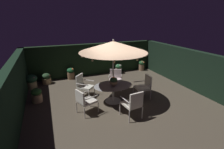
# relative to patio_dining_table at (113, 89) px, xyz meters

# --- Properties ---
(ground_plane) EXTENTS (7.92, 7.87, 0.02)m
(ground_plane) POSITION_rel_patio_dining_table_xyz_m (0.27, -0.05, -0.57)
(ground_plane) COLOR brown
(hedge_backdrop_rear) EXTENTS (7.92, 0.30, 1.87)m
(hedge_backdrop_rear) POSITION_rel_patio_dining_table_xyz_m (0.27, 3.74, 0.37)
(hedge_backdrop_rear) COLOR black
(hedge_backdrop_rear) RESTS_ON ground_plane
(hedge_backdrop_left) EXTENTS (0.30, 7.87, 1.87)m
(hedge_backdrop_left) POSITION_rel_patio_dining_table_xyz_m (-3.54, -0.05, 0.37)
(hedge_backdrop_left) COLOR black
(hedge_backdrop_left) RESTS_ON ground_plane
(hedge_backdrop_right) EXTENTS (0.30, 7.87, 1.87)m
(hedge_backdrop_right) POSITION_rel_patio_dining_table_xyz_m (4.09, -0.05, 0.37)
(hedge_backdrop_right) COLOR black
(hedge_backdrop_right) RESTS_ON ground_plane
(patio_dining_table) EXTENTS (1.60, 1.17, 0.73)m
(patio_dining_table) POSITION_rel_patio_dining_table_xyz_m (0.00, 0.00, 0.00)
(patio_dining_table) COLOR beige
(patio_dining_table) RESTS_ON ground_plane
(patio_umbrella) EXTENTS (2.60, 2.60, 2.57)m
(patio_umbrella) POSITION_rel_patio_dining_table_xyz_m (-0.00, 0.00, 1.72)
(patio_umbrella) COLOR silver
(patio_umbrella) RESTS_ON ground_plane
(centerpiece_planter) EXTENTS (0.32, 0.32, 0.40)m
(centerpiece_planter) POSITION_rel_patio_dining_table_xyz_m (-0.02, -0.10, 0.38)
(centerpiece_planter) COLOR #7F654A
(centerpiece_planter) RESTS_ON patio_dining_table
(patio_chair_north) EXTENTS (0.78, 0.74, 0.94)m
(patio_chair_north) POSITION_rel_patio_dining_table_xyz_m (-1.30, -0.49, -0.02)
(patio_chair_north) COLOR beige
(patio_chair_north) RESTS_ON ground_plane
(patio_chair_northeast) EXTENTS (0.64, 0.69, 1.02)m
(patio_chair_northeast) POSITION_rel_patio_dining_table_xyz_m (0.17, -1.38, 0.02)
(patio_chair_northeast) COLOR silver
(patio_chair_northeast) RESTS_ON ground_plane
(patio_chair_east) EXTENTS (0.67, 0.66, 1.00)m
(patio_chair_east) POSITION_rel_patio_dining_table_xyz_m (1.38, -0.17, 0.00)
(patio_chair_east) COLOR beige
(patio_chair_east) RESTS_ON ground_plane
(patio_chair_southeast) EXTENTS (0.81, 0.78, 0.93)m
(patio_chair_southeast) POSITION_rel_patio_dining_table_xyz_m (0.62, 1.23, -0.03)
(patio_chair_southeast) COLOR beige
(patio_chair_southeast) RESTS_ON ground_plane
(patio_chair_south) EXTENTS (0.84, 0.84, 0.98)m
(patio_chair_south) POSITION_rel_patio_dining_table_xyz_m (-1.02, 0.95, -0.02)
(patio_chair_south) COLOR silver
(patio_chair_south) RESTS_ON ground_plane
(potted_plant_back_right) EXTENTS (0.55, 0.55, 0.71)m
(potted_plant_back_right) POSITION_rel_patio_dining_table_xyz_m (-3.20, 2.68, -0.18)
(potted_plant_back_right) COLOR tan
(potted_plant_back_right) RESTS_ON ground_plane
(potted_plant_back_left) EXTENTS (0.45, 0.45, 0.56)m
(potted_plant_back_left) POSITION_rel_patio_dining_table_xyz_m (-2.52, 3.13, -0.29)
(potted_plant_back_left) COLOR tan
(potted_plant_back_left) RESTS_ON ground_plane
(potted_plant_left_near) EXTENTS (0.42, 0.42, 0.60)m
(potted_plant_left_near) POSITION_rel_patio_dining_table_xyz_m (-2.94, 1.12, -0.26)
(potted_plant_left_near) COLOR tan
(potted_plant_left_near) RESTS_ON ground_plane
(potted_plant_front_corner) EXTENTS (0.38, 0.38, 0.63)m
(potted_plant_front_corner) POSITION_rel_patio_dining_table_xyz_m (3.36, 3.30, -0.23)
(potted_plant_front_corner) COLOR #8E6D50
(potted_plant_front_corner) RESTS_ON ground_plane
(potted_plant_back_center) EXTENTS (0.41, 0.41, 0.64)m
(potted_plant_back_center) POSITION_rel_patio_dining_table_xyz_m (-1.21, 3.40, -0.24)
(potted_plant_back_center) COLOR #826345
(potted_plant_back_center) RESTS_ON ground_plane
(potted_plant_right_near) EXTENTS (0.40, 0.40, 0.59)m
(potted_plant_right_near) POSITION_rel_patio_dining_table_xyz_m (1.70, 3.28, -0.26)
(potted_plant_right_near) COLOR #7E614E
(potted_plant_right_near) RESTS_ON ground_plane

